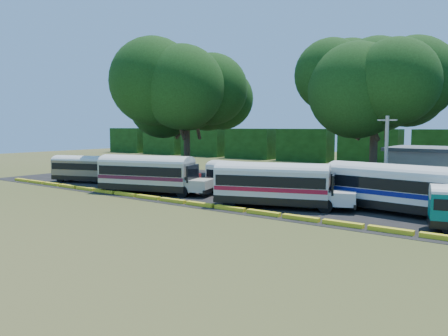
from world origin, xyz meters
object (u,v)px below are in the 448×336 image
Objects in this scene: bus_beige at (87,167)px; tree_west at (186,91)px; bus_red at (149,169)px; bus_white_red at (275,182)px; bus_cream_west at (149,172)px.

tree_west is (5.81, 10.73, 9.05)m from bus_beige.
bus_red is at bearing -76.84° from tree_west.
tree_west is (-19.36, 11.61, 8.79)m from bus_white_red.
bus_white_red is 24.22m from tree_west.
bus_cream_west is 13.45m from bus_white_red.
bus_beige is 0.61× the size of tree_west.
bus_red is at bearing -3.60° from bus_beige.
bus_red is 0.90× the size of bus_white_red.
bus_red is 12.54m from tree_west.
bus_white_red is at bearing -30.95° from tree_west.
bus_cream_west reaches higher than bus_white_red.
bus_white_red is at bearing -32.77° from bus_red.
bus_beige is 15.19m from tree_west.
bus_white_red is (13.43, 0.77, -0.05)m from bus_cream_west.
bus_white_red is at bearing -21.15° from bus_beige.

